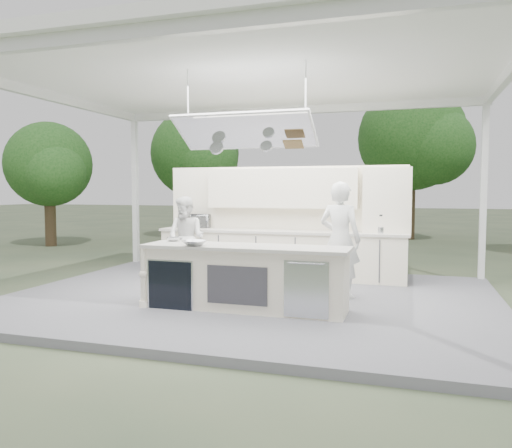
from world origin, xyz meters
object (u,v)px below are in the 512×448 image
(demo_island, at_px, (243,277))
(sous_chef, at_px, (186,238))
(back_counter, at_px, (279,253))
(head_chef, at_px, (340,240))

(demo_island, bearing_deg, sous_chef, 133.27)
(back_counter, xyz_separation_m, head_chef, (1.44, -1.57, 0.48))
(back_counter, relative_size, head_chef, 2.66)
(demo_island, xyz_separation_m, sous_chef, (-1.86, 1.97, 0.34))
(sous_chef, bearing_deg, head_chef, -6.68)
(demo_island, xyz_separation_m, head_chef, (1.26, 1.24, 0.48))
(back_counter, distance_m, head_chef, 2.18)
(head_chef, xyz_separation_m, sous_chef, (-3.11, 0.73, -0.13))
(back_counter, bearing_deg, demo_island, -86.37)
(head_chef, bearing_deg, back_counter, -33.64)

